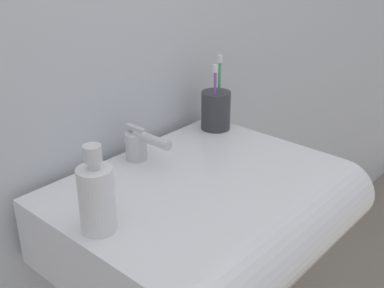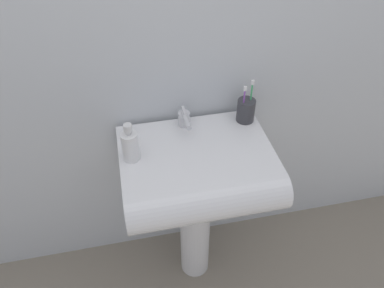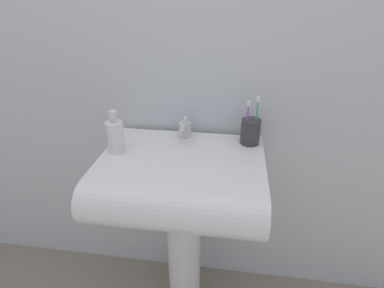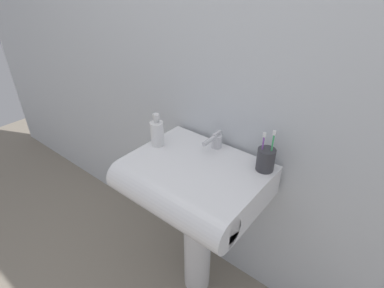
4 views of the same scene
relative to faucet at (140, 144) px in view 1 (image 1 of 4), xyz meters
name	(u,v)px [view 1 (image 1 of 4)]	position (x,y,z in m)	size (l,w,h in m)	color
wall_back	(106,10)	(0.02, 0.11, 0.29)	(5.00, 0.05, 2.40)	silver
sink_basin	(213,218)	(0.02, -0.21, -0.12)	(0.62, 0.50, 0.15)	white
faucet	(140,144)	(0.00, 0.00, 0.00)	(0.05, 0.13, 0.08)	silver
toothbrush_cup	(216,110)	(0.27, -0.01, 0.01)	(0.08, 0.08, 0.20)	#38383D
soap_bottle	(98,198)	(-0.24, -0.15, 0.03)	(0.06, 0.06, 0.17)	white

